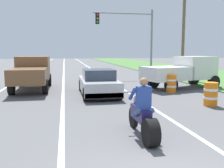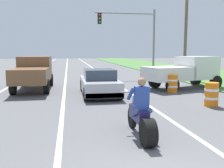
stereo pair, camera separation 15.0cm
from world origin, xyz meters
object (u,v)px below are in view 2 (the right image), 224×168
(pickup_truck_right_shoulder_white, at_px, (185,71))
(traffic_light_mast_near, at_px, (136,32))
(pickup_truck_left_lane_brown, at_px, (33,71))
(construction_barrel_mid, at_px, (173,84))
(motorcycle_with_rider, at_px, (141,116))
(sports_car_silver, at_px, (99,83))
(construction_barrel_nearest, at_px, (211,94))

(pickup_truck_right_shoulder_white, xyz_separation_m, traffic_light_mast_near, (-1.19, 7.39, 2.94))
(pickup_truck_left_lane_brown, height_order, traffic_light_mast_near, traffic_light_mast_near)
(pickup_truck_right_shoulder_white, xyz_separation_m, construction_barrel_mid, (-1.41, -1.41, -0.60))
(motorcycle_with_rider, xyz_separation_m, pickup_truck_right_shoulder_white, (5.27, 8.32, 0.51))
(sports_car_silver, xyz_separation_m, pickup_truck_right_shoulder_white, (5.54, 1.46, 0.48))
(pickup_truck_right_shoulder_white, bearing_deg, motorcycle_with_rider, -122.35)
(motorcycle_with_rider, height_order, traffic_light_mast_near, traffic_light_mast_near)
(construction_barrel_nearest, bearing_deg, traffic_light_mast_near, 89.80)
(pickup_truck_left_lane_brown, xyz_separation_m, pickup_truck_right_shoulder_white, (9.20, -0.97, 0.00))
(pickup_truck_right_shoulder_white, bearing_deg, traffic_light_mast_near, 99.18)
(motorcycle_with_rider, distance_m, pickup_truck_right_shoulder_white, 9.87)
(pickup_truck_right_shoulder_white, distance_m, construction_barrel_nearest, 5.21)
(motorcycle_with_rider, distance_m, pickup_truck_left_lane_brown, 10.11)
(sports_car_silver, distance_m, pickup_truck_left_lane_brown, 4.42)
(sports_car_silver, relative_size, pickup_truck_right_shoulder_white, 0.84)
(sports_car_silver, bearing_deg, traffic_light_mast_near, 63.85)
(motorcycle_with_rider, bearing_deg, pickup_truck_right_shoulder_white, 57.65)
(construction_barrel_nearest, bearing_deg, motorcycle_with_rider, -140.74)
(sports_car_silver, height_order, pickup_truck_right_shoulder_white, pickup_truck_right_shoulder_white)
(sports_car_silver, height_order, pickup_truck_left_lane_brown, pickup_truck_left_lane_brown)
(motorcycle_with_rider, xyz_separation_m, construction_barrel_mid, (3.87, 6.91, -0.09))
(motorcycle_with_rider, bearing_deg, sports_car_silver, 92.25)
(traffic_light_mast_near, xyz_separation_m, construction_barrel_mid, (-0.21, -8.80, -3.55))
(pickup_truck_left_lane_brown, height_order, construction_barrel_mid, pickup_truck_left_lane_brown)
(pickup_truck_left_lane_brown, relative_size, traffic_light_mast_near, 0.80)
(sports_car_silver, height_order, construction_barrel_mid, sports_car_silver)
(motorcycle_with_rider, height_order, pickup_truck_left_lane_brown, pickup_truck_left_lane_brown)
(pickup_truck_right_shoulder_white, bearing_deg, pickup_truck_left_lane_brown, 173.96)
(pickup_truck_left_lane_brown, distance_m, construction_barrel_nearest, 9.99)
(motorcycle_with_rider, bearing_deg, construction_barrel_nearest, 39.26)
(construction_barrel_mid, bearing_deg, pickup_truck_left_lane_brown, 162.98)
(pickup_truck_left_lane_brown, xyz_separation_m, construction_barrel_nearest, (7.97, -6.00, -0.60))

